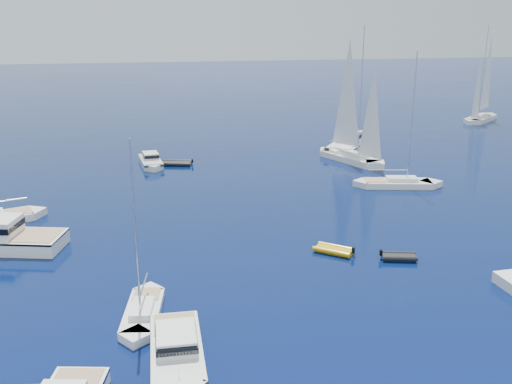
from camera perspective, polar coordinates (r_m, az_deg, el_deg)
The scene contains 10 objects.
motor_cruiser_near at distance 33.65m, azimuth -7.59°, elevation -16.11°, with size 2.84×9.28×2.43m, color white, non-canonical shape.
motor_cruiser_distant at distance 81.77m, azimuth 8.84°, elevation 3.97°, with size 3.77×12.31×3.23m, color white, non-canonical shape.
motor_cruiser_horizon at distance 74.19m, azimuth -10.07°, elevation 2.55°, with size 2.36×7.72×2.03m, color silver, non-canonical shape.
sailboat_fore at distance 38.47m, azimuth -10.83°, elevation -11.71°, with size 2.12×8.15×11.97m, color white, non-canonical shape.
sailboat_centre at distance 66.04m, azimuth 13.47°, elevation 0.52°, with size 2.64×10.16×14.94m, color silver, non-canonical shape.
sailboat_sails_r at distance 76.13m, azimuth 9.12°, elevation 2.97°, with size 3.07×11.80×17.35m, color silver, non-canonical shape.
sailboat_sails_far at distance 110.00m, azimuth 20.82°, elevation 6.43°, with size 2.94×11.31×16.63m, color silver, non-canonical shape.
tender_yellow at distance 47.38m, azimuth 7.50°, elevation -5.81°, with size 1.80×3.21×0.95m, color gold, non-canonical shape.
tender_grey_near at distance 47.08m, azimuth 13.60°, elevation -6.33°, with size 1.61×2.77×0.95m, color black, non-canonical shape.
tender_grey_far at distance 74.00m, azimuth -7.79°, elevation 2.62°, with size 2.30×4.30×0.95m, color black, non-canonical shape.
Camera 1 is at (-6.01, -24.32, 18.38)m, focal length 41.48 mm.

